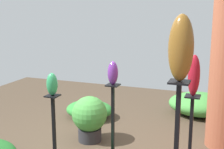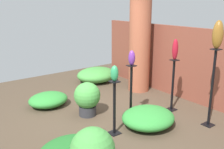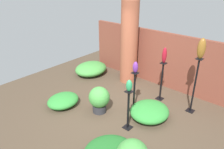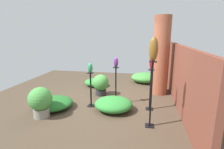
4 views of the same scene
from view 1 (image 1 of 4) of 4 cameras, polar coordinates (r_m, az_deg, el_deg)
name	(u,v)px [view 1 (image 1 of 4)]	position (r m, az deg, el deg)	size (l,w,h in m)	color
pedestal_violet	(113,130)	(4.11, 0.15, -10.19)	(0.20, 0.20, 1.13)	black
pedestal_jade	(54,137)	(4.14, -10.51, -11.10)	(0.20, 0.20, 1.01)	black
art_vase_violet	(113,73)	(3.88, 0.16, 0.28)	(0.14, 0.13, 0.30)	#6B2D8C
art_vase_jade	(52,84)	(3.92, -10.90, -1.75)	(0.14, 0.14, 0.28)	#2D9356
art_vase_ruby	(194,75)	(3.41, 14.75, -0.17)	(0.13, 0.13, 0.44)	maroon
art_vase_bronze	(181,48)	(2.42, 12.49, 4.74)	(0.19, 0.19, 0.51)	brown
potted_plant_walkway_edge	(90,117)	(4.95, -4.13, -7.72)	(0.56, 0.56, 0.72)	#2D2D33
foliage_bed_east	(89,110)	(6.04, -4.16, -6.41)	(0.78, 0.91, 0.31)	#338C38
foliage_bed_center	(200,104)	(6.40, 15.75, -5.23)	(1.03, 1.21, 0.43)	#479942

